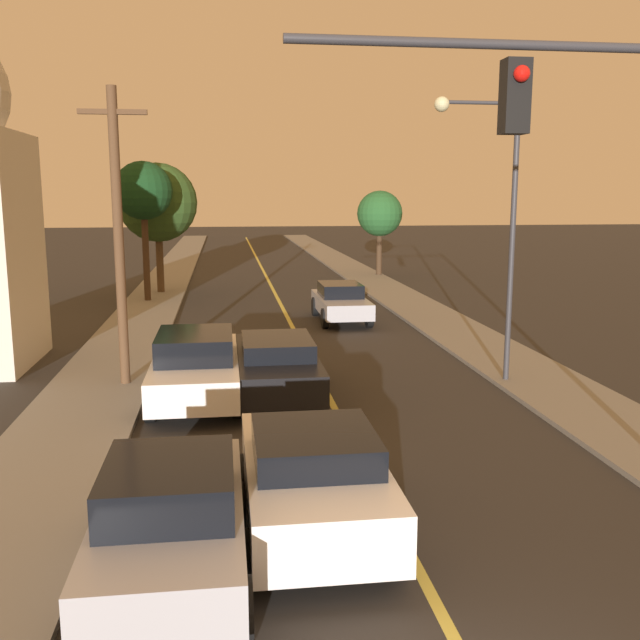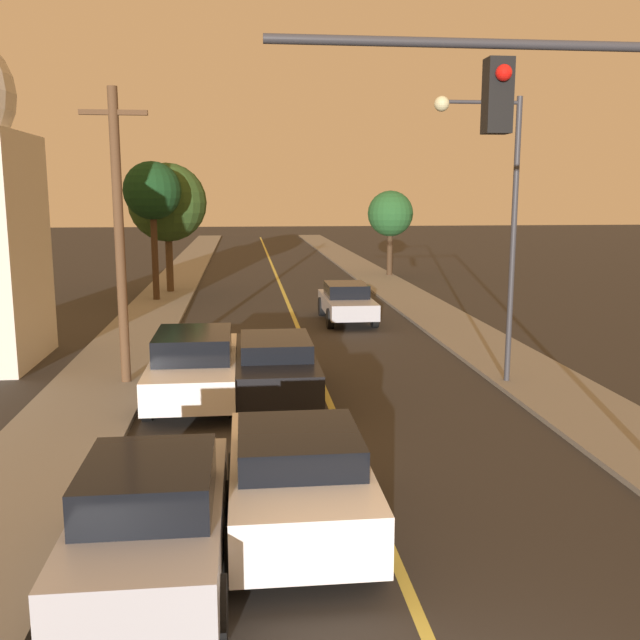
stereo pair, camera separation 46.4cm
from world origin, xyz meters
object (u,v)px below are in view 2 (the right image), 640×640
at_px(car_outer_lane_second, 195,364).
at_px(utility_pole_left, 119,232).
at_px(streetlamp_right, 494,201).
at_px(car_far_oncoming, 347,301).
at_px(car_near_lane_second, 275,364).
at_px(tree_left_near, 152,192).
at_px(car_outer_lane_front, 152,519).
at_px(tree_left_far, 167,203).
at_px(tree_right_near, 390,214).
at_px(car_near_lane_front, 298,477).

bearing_deg(car_outer_lane_second, utility_pole_left, 143.39).
bearing_deg(streetlamp_right, car_far_oncoming, 103.09).
bearing_deg(streetlamp_right, car_near_lane_second, -176.30).
xyz_separation_m(utility_pole_left, tree_left_near, (-0.89, 14.26, 1.00)).
relative_size(car_outer_lane_second, car_far_oncoming, 1.13).
xyz_separation_m(car_outer_lane_front, tree_left_near, (-2.70, 23.73, 4.02)).
bearing_deg(tree_left_near, tree_left_far, 82.72).
bearing_deg(utility_pole_left, car_outer_lane_second, -36.61).
bearing_deg(utility_pole_left, tree_right_near, 63.31).
distance_m(car_near_lane_front, streetlamp_right, 9.88).
distance_m(car_far_oncoming, streetlamp_right, 10.49).
height_order(car_near_lane_second, tree_right_near, tree_right_near).
bearing_deg(tree_left_far, streetlamp_right, -61.76).
bearing_deg(car_outer_lane_front, car_outer_lane_second, 90.00).
bearing_deg(streetlamp_right, car_near_lane_front, -126.04).
distance_m(car_near_lane_second, tree_right_near, 25.43).
height_order(car_near_lane_front, car_outer_lane_second, car_outer_lane_second).
relative_size(car_outer_lane_second, streetlamp_right, 0.73).
xyz_separation_m(car_far_oncoming, utility_pole_left, (-6.87, -8.57, 3.10)).
relative_size(car_outer_lane_second, tree_left_far, 0.83).
bearing_deg(streetlamp_right, car_outer_lane_front, -130.39).
distance_m(car_near_lane_front, car_near_lane_second, 7.03).
height_order(tree_left_near, tree_right_near, tree_left_near).
xyz_separation_m(car_outer_lane_front, utility_pole_left, (-1.81, 9.47, 3.02)).
xyz_separation_m(car_outer_lane_second, tree_right_near, (9.64, 24.12, 2.78)).
bearing_deg(streetlamp_right, utility_pole_left, 174.17).
distance_m(car_outer_lane_front, car_far_oncoming, 18.74).
xyz_separation_m(car_outer_lane_second, streetlamp_right, (7.27, 0.42, 3.79)).
height_order(car_outer_lane_second, tree_left_near, tree_left_near).
bearing_deg(car_outer_lane_front, utility_pole_left, 100.83).
bearing_deg(utility_pole_left, tree_left_far, 91.83).
distance_m(car_near_lane_second, car_far_oncoming, 10.34).
distance_m(car_outer_lane_front, streetlamp_right, 11.84).
xyz_separation_m(car_near_lane_second, streetlamp_right, (5.37, 0.35, 3.84)).
height_order(car_outer_lane_front, utility_pole_left, utility_pole_left).
bearing_deg(car_near_lane_front, car_far_oncoming, 79.40).
distance_m(car_far_oncoming, tree_left_near, 10.46).
xyz_separation_m(car_near_lane_front, car_outer_lane_front, (-1.90, -1.17, 0.02)).
bearing_deg(streetlamp_right, tree_left_near, 123.28).
height_order(car_near_lane_front, car_far_oncoming, car_near_lane_front).
xyz_separation_m(car_near_lane_front, tree_right_near, (7.74, 31.08, 2.79)).
bearing_deg(car_outer_lane_second, car_far_oncoming, 62.97).
xyz_separation_m(car_outer_lane_second, tree_left_near, (-2.70, 15.61, 4.02)).
bearing_deg(tree_left_near, car_near_lane_front, -78.46).
distance_m(streetlamp_right, tree_right_near, 23.85).
height_order(car_outer_lane_front, car_outer_lane_second, same).
height_order(car_outer_lane_front, tree_left_far, tree_left_far).
height_order(car_outer_lane_front, tree_left_near, tree_left_near).
distance_m(car_outer_lane_front, tree_right_near, 33.77).
bearing_deg(car_outer_lane_front, tree_right_near, 73.35).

